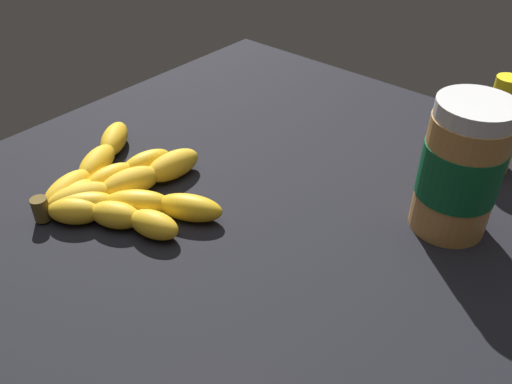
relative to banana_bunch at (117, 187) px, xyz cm
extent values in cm
cube|color=black|center=(-11.81, 13.44, -3.28)|extent=(82.54, 76.99, 3.19)
ellipsoid|color=gold|center=(6.31, 0.05, -0.04)|extent=(6.56, 7.11, 3.30)
ellipsoid|color=gold|center=(3.59, 4.40, -0.04)|extent=(5.80, 7.24, 3.30)
ellipsoid|color=gold|center=(1.81, 9.22, -0.04)|extent=(4.79, 7.06, 3.30)
ellipsoid|color=gold|center=(5.09, -0.12, -0.01)|extent=(8.53, 7.83, 3.36)
ellipsoid|color=gold|center=(0.47, 4.55, -0.01)|extent=(7.79, 8.55, 3.36)
ellipsoid|color=gold|center=(-3.07, 10.09, -0.01)|extent=(6.70, 8.89, 3.36)
ellipsoid|color=gold|center=(4.47, -1.35, 0.15)|extent=(8.82, 6.47, 3.67)
ellipsoid|color=gold|center=(-1.61, 0.68, 0.15)|extent=(8.69, 5.55, 3.67)
ellipsoid|color=gold|center=(-7.91, 1.83, 0.15)|extent=(8.38, 4.52, 3.67)
ellipsoid|color=gold|center=(4.53, -3.13, -0.22)|extent=(6.98, 3.00, 2.95)
ellipsoid|color=gold|center=(-1.02, -2.80, -0.22)|extent=(7.24, 3.70, 2.95)
ellipsoid|color=gold|center=(-6.50, -1.90, -0.22)|extent=(7.43, 4.36, 2.95)
ellipsoid|color=gold|center=(4.26, -4.36, 0.00)|extent=(8.64, 5.31, 3.39)
ellipsoid|color=gold|center=(-1.74, -6.59, 0.00)|extent=(8.71, 6.57, 3.39)
ellipsoid|color=gold|center=(-7.19, -9.96, 0.00)|extent=(8.44, 7.58, 3.39)
cylinder|color=brown|center=(8.82, -3.16, 0.11)|extent=(2.00, 2.00, 3.00)
cylinder|color=#BF8442|center=(-22.26, 34.34, 5.55)|extent=(8.79, 8.79, 14.48)
cylinder|color=#0F592D|center=(-22.26, 34.34, 6.27)|extent=(8.97, 8.97, 6.51)
cylinder|color=silver|center=(-22.26, 34.34, 13.75)|extent=(8.58, 8.58, 1.92)
cylinder|color=orange|center=(-37.94, 32.81, 2.71)|extent=(6.42, 6.42, 8.80)
cone|color=orange|center=(-37.94, 32.81, 8.15)|extent=(6.42, 6.42, 2.09)
cylinder|color=yellow|center=(-37.94, 32.81, 10.38)|extent=(3.18, 3.18, 2.37)
camera|label=1|loc=(30.01, 48.95, 39.64)|focal=37.31mm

